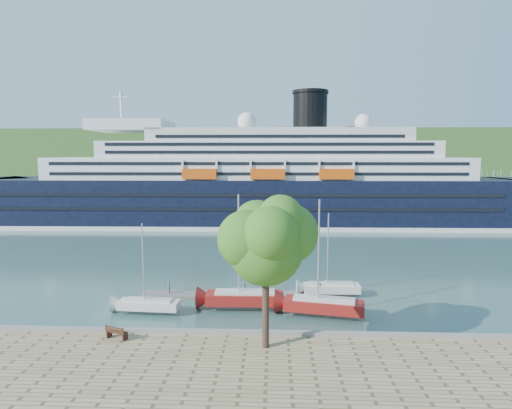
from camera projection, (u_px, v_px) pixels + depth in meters
name	position (u px, v px, depth m)	size (l,w,h in m)	color
ground	(208.00, 345.00, 32.99)	(400.00, 400.00, 0.00)	#2C4F49
far_hillside	(262.00, 161.00, 175.50)	(400.00, 50.00, 24.00)	#3D6227
quay_coping	(208.00, 332.00, 32.66)	(220.00, 0.50, 0.30)	slate
cruise_ship	(247.00, 159.00, 88.50)	(123.00, 17.91, 27.62)	black
park_bench	(117.00, 331.00, 31.71)	(1.73, 0.71, 1.11)	#412312
promenade_tree	(266.00, 266.00, 29.74)	(7.11, 7.11, 11.77)	#316219
floating_pontoon	(225.00, 295.00, 44.04)	(17.51, 2.14, 0.39)	#68635C
sailboat_white_near	(148.00, 271.00, 39.10)	(6.22, 1.73, 8.04)	silver
sailboat_red	(245.00, 255.00, 40.04)	(8.11, 2.25, 10.48)	maroon
sailboat_white_far	(332.00, 257.00, 43.95)	(6.41, 1.78, 8.28)	silver
tender_launch	(253.00, 243.00, 65.60)	(7.77, 2.66, 2.15)	#CF4A0C
sailboat_extra	(325.00, 262.00, 38.14)	(7.90, 2.19, 10.20)	maroon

